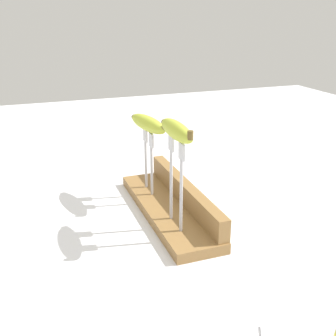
{
  "coord_description": "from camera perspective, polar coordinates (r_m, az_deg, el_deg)",
  "views": [
    {
      "loc": [
        0.89,
        -0.32,
        0.49
      ],
      "look_at": [
        0.0,
        0.0,
        0.13
      ],
      "focal_mm": 44.26,
      "sensor_mm": 36.0,
      "label": 1
    }
  ],
  "objects": [
    {
      "name": "fork_stand_right",
      "position": [
        0.91,
        1.13,
        -1.03
      ],
      "size": [
        0.09,
        0.01,
        0.2
      ],
      "color": "#B2B2B7",
      "rests_on": "wooden_board"
    },
    {
      "name": "ground_plane",
      "position": [
        1.06,
        0.0,
        -6.33
      ],
      "size": [
        3.0,
        3.0,
        0.0
      ],
      "primitive_type": "plane",
      "color": "silver"
    },
    {
      "name": "board_backstop",
      "position": [
        1.05,
        2.41,
        -3.39
      ],
      "size": [
        0.43,
        0.03,
        0.05
      ],
      "primitive_type": "cube",
      "color": "olive",
      "rests_on": "wooden_board"
    },
    {
      "name": "banana_raised_right",
      "position": [
        0.88,
        1.17,
        5.22
      ],
      "size": [
        0.16,
        0.04,
        0.04
      ],
      "color": "#B2C138",
      "rests_on": "fork_stand_right"
    },
    {
      "name": "banana_raised_left",
      "position": [
        1.07,
        -2.78,
        6.14
      ],
      "size": [
        0.17,
        0.07,
        0.04
      ],
      "color": "#B2C138",
      "rests_on": "fork_stand_left"
    },
    {
      "name": "fork_stand_left",
      "position": [
        1.09,
        -2.7,
        1.75
      ],
      "size": [
        0.08,
        0.01,
        0.17
      ],
      "color": "#B2B2B7",
      "rests_on": "wooden_board"
    },
    {
      "name": "wooden_board",
      "position": [
        1.06,
        0.0,
        -5.72
      ],
      "size": [
        0.44,
        0.12,
        0.03
      ],
      "primitive_type": "cube",
      "color": "olive",
      "rests_on": "ground"
    }
  ]
}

